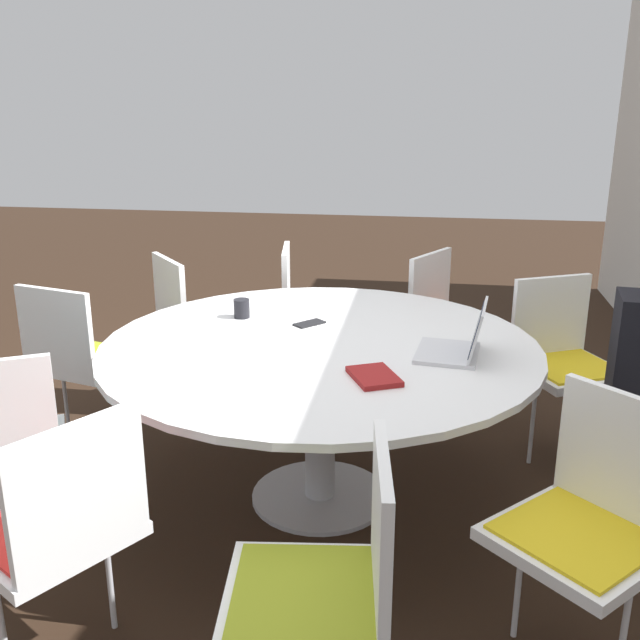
{
  "coord_description": "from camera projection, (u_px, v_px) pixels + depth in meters",
  "views": [
    {
      "loc": [
        2.77,
        0.44,
        1.71
      ],
      "look_at": [
        0.0,
        0.0,
        0.83
      ],
      "focal_mm": 40.0,
      "sensor_mm": 36.0,
      "label": 1
    }
  ],
  "objects": [
    {
      "name": "ground_plane",
      "position": [
        320.0,
        497.0,
        3.19
      ],
      "size": [
        16.0,
        16.0,
        0.0
      ],
      "primitive_type": "plane",
      "color": "black"
    },
    {
      "name": "conference_table",
      "position": [
        320.0,
        364.0,
        3.0
      ],
      "size": [
        1.83,
        1.83,
        0.73
      ],
      "color": "#B7B7BC",
      "rests_on": "ground_plane"
    },
    {
      "name": "chair_1",
      "position": [
        563.0,
        352.0,
        3.45
      ],
      "size": [
        0.57,
        0.58,
        0.88
      ],
      "rotation": [
        0.0,
        0.0,
        5.17
      ],
      "color": "white",
      "rests_on": "ground_plane"
    },
    {
      "name": "chair_2",
      "position": [
        448.0,
        316.0,
        4.01
      ],
      "size": [
        0.59,
        0.58,
        0.88
      ],
      "rotation": [
        0.0,
        0.0,
        5.77
      ],
      "color": "white",
      "rests_on": "ground_plane"
    },
    {
      "name": "chair_3",
      "position": [
        308.0,
        305.0,
        4.23
      ],
      "size": [
        0.5,
        0.48,
        0.88
      ],
      "rotation": [
        0.0,
        0.0,
        6.44
      ],
      "color": "white",
      "rests_on": "ground_plane"
    },
    {
      "name": "chair_4",
      "position": [
        193.0,
        316.0,
        4.01
      ],
      "size": [
        0.61,
        0.61,
        0.88
      ],
      "rotation": [
        0.0,
        0.0,
        7.0
      ],
      "color": "white",
      "rests_on": "ground_plane"
    },
    {
      "name": "chair_5",
      "position": [
        78.0,
        352.0,
        3.45
      ],
      "size": [
        0.52,
        0.53,
        0.88
      ],
      "rotation": [
        0.0,
        0.0,
        7.6
      ],
      "color": "white",
      "rests_on": "ground_plane"
    },
    {
      "name": "chair_7",
      "position": [
        60.0,
        520.0,
        2.08
      ],
      "size": [
        0.59,
        0.59,
        0.88
      ],
      "rotation": [
        0.0,
        0.0,
        8.88
      ],
      "color": "white",
      "rests_on": "ground_plane"
    },
    {
      "name": "chair_8",
      "position": [
        330.0,
        576.0,
        1.83
      ],
      "size": [
        0.49,
        0.47,
        0.88
      ],
      "rotation": [
        0.0,
        0.0,
        9.55
      ],
      "color": "white",
      "rests_on": "ground_plane"
    },
    {
      "name": "chair_9",
      "position": [
        592.0,
        513.0,
        2.11
      ],
      "size": [
        0.61,
        0.61,
        0.88
      ],
      "rotation": [
        0.0,
        0.0,
        10.23
      ],
      "color": "white",
      "rests_on": "ground_plane"
    },
    {
      "name": "laptop",
      "position": [
        459.0,
        343.0,
        2.81
      ],
      "size": [
        0.32,
        0.29,
        0.21
      ],
      "rotation": [
        0.0,
        0.0,
        -0.12
      ],
      "color": "silver",
      "rests_on": "conference_table"
    },
    {
      "name": "spiral_notebook",
      "position": [
        374.0,
        376.0,
        2.59
      ],
      "size": [
        0.25,
        0.23,
        0.02
      ],
      "color": "maroon",
      "rests_on": "conference_table"
    },
    {
      "name": "coffee_cup",
      "position": [
        242.0,
        308.0,
        3.3
      ],
      "size": [
        0.07,
        0.07,
        0.09
      ],
      "color": "black",
      "rests_on": "conference_table"
    },
    {
      "name": "cell_phone",
      "position": [
        309.0,
        323.0,
        3.21
      ],
      "size": [
        0.15,
        0.15,
        0.01
      ],
      "color": "black",
      "rests_on": "conference_table"
    },
    {
      "name": "handbag",
      "position": [
        363.0,
        357.0,
        4.51
      ],
      "size": [
        0.36,
        0.16,
        0.28
      ],
      "color": "black",
      "rests_on": "ground_plane"
    }
  ]
}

